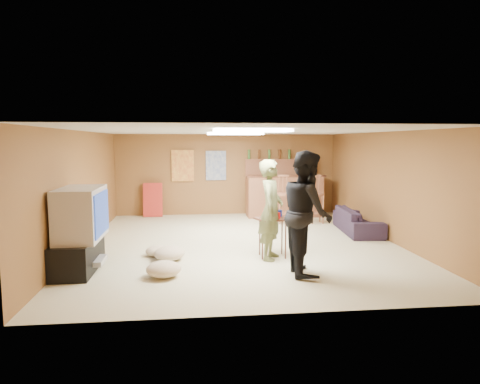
{
  "coord_description": "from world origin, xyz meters",
  "views": [
    {
      "loc": [
        -0.93,
        -8.2,
        2.0
      ],
      "look_at": [
        0.0,
        0.2,
        1.0
      ],
      "focal_mm": 32.0,
      "sensor_mm": 36.0,
      "label": 1
    }
  ],
  "objects": [
    {
      "name": "cup_red_far",
      "position": [
        0.51,
        -1.12,
        0.74
      ],
      "size": [
        0.09,
        0.09,
        0.11
      ],
      "primitive_type": "cylinder",
      "rotation": [
        0.0,
        0.0,
        0.15
      ],
      "color": "red",
      "rests_on": "tray_table"
    },
    {
      "name": "wall_back",
      "position": [
        0.0,
        3.5,
        1.1
      ],
      "size": [
        6.0,
        0.02,
        2.2
      ],
      "primitive_type": "cube",
      "color": "brown",
      "rests_on": "ground"
    },
    {
      "name": "bar_backing",
      "position": [
        1.5,
        3.42,
        1.2
      ],
      "size": [
        2.0,
        0.14,
        0.6
      ],
      "primitive_type": "cube",
      "color": "brown",
      "rests_on": "bar_counter"
    },
    {
      "name": "bar_shelf",
      "position": [
        1.5,
        3.4,
        1.5
      ],
      "size": [
        2.0,
        0.18,
        0.05
      ],
      "primitive_type": "cube",
      "color": "brown",
      "rests_on": "bar_backing"
    },
    {
      "name": "cushion_far",
      "position": [
        -1.38,
        -1.95,
        0.12
      ],
      "size": [
        0.66,
        0.66,
        0.23
      ],
      "primitive_type": "ellipsoid",
      "rotation": [
        0.0,
        0.0,
        -0.33
      ],
      "color": "tan",
      "rests_on": "ground"
    },
    {
      "name": "bar_stool_left",
      "position": [
        1.29,
        1.99,
        0.54
      ],
      "size": [
        0.4,
        0.4,
        1.07
      ],
      "primitive_type": null,
      "rotation": [
        0.0,
        0.0,
        0.2
      ],
      "color": "brown",
      "rests_on": "ground"
    },
    {
      "name": "wall_right",
      "position": [
        3.0,
        0.0,
        1.1
      ],
      "size": [
        0.02,
        7.0,
        2.2
      ],
      "primitive_type": "cube",
      "color": "brown",
      "rests_on": "ground"
    },
    {
      "name": "dvd_box",
      "position": [
        -2.5,
        -1.5,
        0.15
      ],
      "size": [
        0.35,
        0.5,
        0.08
      ],
      "primitive_type": "cube",
      "color": "#B2B2B7",
      "rests_on": "tv_stand"
    },
    {
      "name": "wall_left",
      "position": [
        -3.0,
        0.0,
        1.1
      ],
      "size": [
        0.02,
        7.0,
        2.2
      ],
      "primitive_type": "cube",
      "color": "brown",
      "rests_on": "ground"
    },
    {
      "name": "poster_right",
      "position": [
        -0.3,
        3.46,
        1.35
      ],
      "size": [
        0.55,
        0.03,
        0.8
      ],
      "primitive_type": "cube",
      "color": "#334C99",
      "rests_on": "wall_back"
    },
    {
      "name": "bar_lip",
      "position": [
        1.5,
        2.7,
        1.1
      ],
      "size": [
        2.1,
        0.12,
        0.05
      ],
      "primitive_type": "cube",
      "color": "#432215",
      "rests_on": "bar_counter"
    },
    {
      "name": "ceiling_panel_front",
      "position": [
        0.0,
        -1.5,
        2.17
      ],
      "size": [
        1.2,
        0.6,
        0.04
      ],
      "primitive_type": "cube",
      "color": "white",
      "rests_on": "ceiling"
    },
    {
      "name": "bar_counter",
      "position": [
        1.5,
        2.95,
        0.55
      ],
      "size": [
        2.0,
        0.6,
        1.1
      ],
      "primitive_type": "cube",
      "color": "brown",
      "rests_on": "ground"
    },
    {
      "name": "tv_stand",
      "position": [
        -2.72,
        -1.5,
        0.25
      ],
      "size": [
        0.55,
        1.3,
        0.5
      ],
      "primitive_type": "cube",
      "color": "black",
      "rests_on": "ground"
    },
    {
      "name": "tv_screen",
      "position": [
        -2.34,
        -1.5,
        0.9
      ],
      "size": [
        0.02,
        0.95,
        0.65
      ],
      "primitive_type": "cube",
      "color": "navy",
      "rests_on": "tv_body"
    },
    {
      "name": "cup_red_near",
      "position": [
        0.31,
        -0.97,
        0.75
      ],
      "size": [
        0.09,
        0.09,
        0.12
      ],
      "primitive_type": "cylinder",
      "rotation": [
        0.0,
        0.0,
        0.01
      ],
      "color": "red",
      "rests_on": "tray_table"
    },
    {
      "name": "ground",
      "position": [
        0.0,
        0.0,
        0.0
      ],
      "size": [
        7.0,
        7.0,
        0.0
      ],
      "primitive_type": "plane",
      "color": "beige",
      "rests_on": "ground"
    },
    {
      "name": "bottle_row",
      "position": [
        1.16,
        3.38,
        1.65
      ],
      "size": [
        1.2,
        0.08,
        0.26
      ],
      "primitive_type": null,
      "color": "#3F7233",
      "rests_on": "bar_shelf"
    },
    {
      "name": "tray_table",
      "position": [
        0.43,
        -1.03,
        0.34
      ],
      "size": [
        0.64,
        0.58,
        0.69
      ],
      "primitive_type": "cube",
      "rotation": [
        0.0,
        0.0,
        0.36
      ],
      "color": "#432215",
      "rests_on": "ground"
    },
    {
      "name": "cushion_mid",
      "position": [
        -1.58,
        -0.76,
        0.09
      ],
      "size": [
        0.49,
        0.49,
        0.18
      ],
      "primitive_type": "ellipsoid",
      "rotation": [
        0.0,
        0.0,
        -0.32
      ],
      "color": "tan",
      "rests_on": "ground"
    },
    {
      "name": "ceiling_panel_back",
      "position": [
        0.0,
        1.2,
        2.17
      ],
      "size": [
        1.2,
        0.6,
        0.04
      ],
      "primitive_type": "cube",
      "color": "white",
      "rests_on": "ceiling"
    },
    {
      "name": "ceiling",
      "position": [
        0.0,
        0.0,
        2.2
      ],
      "size": [
        6.0,
        7.0,
        0.02
      ],
      "primitive_type": "cube",
      "color": "silver",
      "rests_on": "ground"
    },
    {
      "name": "person_olive",
      "position": [
        0.38,
        -1.15,
        0.85
      ],
      "size": [
        0.6,
        0.72,
        1.7
      ],
      "primitive_type": "imported",
      "rotation": [
        0.0,
        0.0,
        1.21
      ],
      "color": "brown",
      "rests_on": "ground"
    },
    {
      "name": "cushion_near_tv",
      "position": [
        -1.35,
        -1.05,
        0.12
      ],
      "size": [
        0.53,
        0.53,
        0.23
      ],
      "primitive_type": "ellipsoid",
      "rotation": [
        0.0,
        0.0,
        0.02
      ],
      "color": "tan",
      "rests_on": "ground"
    },
    {
      "name": "folding_chair_stack",
      "position": [
        -2.0,
        3.3,
        0.45
      ],
      "size": [
        0.5,
        0.26,
        0.91
      ],
      "primitive_type": "cube",
      "rotation": [
        -0.14,
        0.0,
        0.0
      ],
      "color": "red",
      "rests_on": "ground"
    },
    {
      "name": "wall_front",
      "position": [
        0.0,
        -3.5,
        1.1
      ],
      "size": [
        6.0,
        0.02,
        2.2
      ],
      "primitive_type": "cube",
      "color": "brown",
      "rests_on": "ground"
    },
    {
      "name": "sofa",
      "position": [
        2.69,
        0.77,
        0.26
      ],
      "size": [
        0.86,
        1.83,
        0.52
      ],
      "primitive_type": "imported",
      "rotation": [
        0.0,
        0.0,
        1.48
      ],
      "color": "black",
      "rests_on": "ground"
    },
    {
      "name": "cup_blue",
      "position": [
        0.58,
        -0.9,
        0.75
      ],
      "size": [
        0.1,
        0.1,
        0.12
      ],
      "primitive_type": "cylinder",
      "rotation": [
        0.0,
        0.0,
        -0.23
      ],
      "color": "navy",
      "rests_on": "tray_table"
    },
    {
      "name": "bar_stool_right",
      "position": [
        2.09,
        1.93,
        0.63
      ],
      "size": [
        0.42,
        0.42,
        1.27
      ],
      "primitive_type": null,
      "rotation": [
        0.0,
        0.0,
        0.06
      ],
      "color": "brown",
      "rests_on": "ground"
    },
    {
      "name": "person_black",
      "position": [
        0.77,
        -2.01,
        0.94
      ],
      "size": [
        0.73,
        0.92,
        1.87
      ],
      "primitive_type": "imported",
      "rotation": [
        0.0,
        0.0,
        1.55
      ],
      "color": "black",
      "rests_on": "ground"
    },
    {
      "name": "tv_body",
      "position": [
        -2.65,
        -1.5,
        0.9
      ],
      "size": [
        0.6,
        1.1,
        0.8
      ],
      "primitive_type": "cube",
      "color": "#B2B2B7",
      "rests_on": "tv_stand"
    },
    {
      "name": "poster_left",
      "position": [
        -1.2,
        3.46,
        1.35
      ],
      "size": [
        0.6,
        0.03,
        0.85
      ],
      "primitive_type": "cube",
      "color": "#BF3F26",
      "rests_on": "wall_back"
    }
  ]
}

